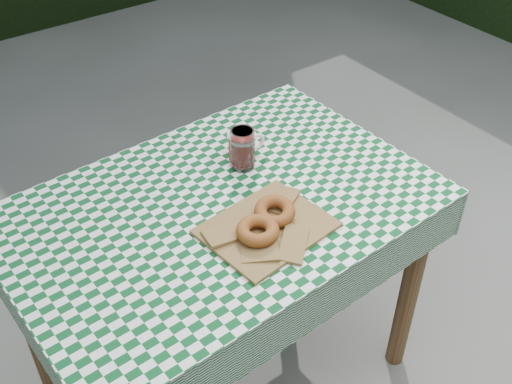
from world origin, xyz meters
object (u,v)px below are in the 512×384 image
at_px(paper_bag, 267,227).
at_px(drinking_glass, 243,149).
at_px(coffee_mug, 242,146).
at_px(table, 225,300).

distance_m(paper_bag, drinking_glass, 0.28).
bearing_deg(coffee_mug, paper_bag, -106.67).
bearing_deg(coffee_mug, drinking_glass, -114.36).
bearing_deg(table, drinking_glass, 32.68).
distance_m(coffee_mug, drinking_glass, 0.04).
bearing_deg(drinking_glass, table, -145.05).
height_order(table, coffee_mug, coffee_mug).
bearing_deg(drinking_glass, coffee_mug, 58.66).
relative_size(table, drinking_glass, 9.09).
xyz_separation_m(paper_bag, coffee_mug, (0.13, 0.29, 0.03)).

